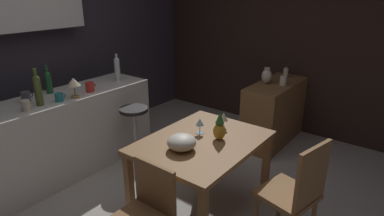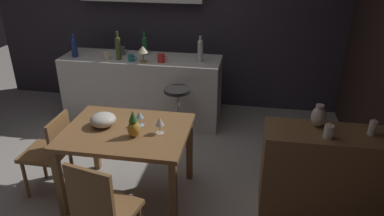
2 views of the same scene
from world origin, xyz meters
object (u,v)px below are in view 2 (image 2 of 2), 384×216
wine_bottle_clear (200,50)px  wine_bottle_olive (118,47)px  counter_lamp (143,50)px  cup_teal (131,58)px  pillar_candle_short (329,131)px  fruit_bowl (103,120)px  cup_red (161,58)px  wine_glass_right (140,115)px  pillar_candle_tall (373,128)px  dining_table (127,139)px  cup_cream (107,56)px  vase_ceramic_ivory (318,116)px  sideboard_cabinet (323,172)px  chair_near_window (51,151)px  wine_glass_left (160,122)px  cup_slate (122,51)px  wine_bottle_green (145,44)px  pineapple_centerpiece (133,126)px  bar_stool (178,114)px  wine_bottle_cobalt (74,46)px  chair_by_doorway (103,210)px

wine_bottle_clear → wine_bottle_olive: bearing=-175.4°
wine_bottle_clear → counter_lamp: 0.72m
cup_teal → counter_lamp: counter_lamp is taller
wine_bottle_olive → pillar_candle_short: 2.80m
fruit_bowl → cup_teal: cup_teal is taller
cup_red → wine_glass_right: bearing=-84.2°
pillar_candle_tall → counter_lamp: bearing=151.3°
dining_table → cup_cream: cup_cream is taller
vase_ceramic_ivory → sideboard_cabinet: bearing=-46.1°
chair_near_window → vase_ceramic_ivory: size_ratio=4.03×
chair_near_window → wine_bottle_clear: size_ratio=2.49×
fruit_bowl → wine_glass_left: bearing=-5.0°
wine_glass_left → cup_slate: cup_slate is taller
dining_table → pillar_candle_short: 1.77m
dining_table → wine_bottle_green: 1.86m
wine_bottle_green → pillar_candle_short: size_ratio=2.16×
wine_glass_left → cup_red: size_ratio=1.27×
sideboard_cabinet → cup_slate: 2.96m
chair_near_window → pineapple_centerpiece: 0.96m
cup_red → pillar_candle_short: (1.80, -1.48, -0.07)m
counter_lamp → vase_ceramic_ivory: size_ratio=1.03×
bar_stool → counter_lamp: size_ratio=3.34×
chair_near_window → cup_cream: bearing=89.6°
sideboard_cabinet → wine_glass_left: (-1.48, -0.12, 0.44)m
dining_table → counter_lamp: 1.52m
fruit_bowl → wine_bottle_cobalt: bearing=123.4°
sideboard_cabinet → cup_red: 2.36m
wine_glass_left → wine_bottle_olive: bearing=121.3°
cup_teal → counter_lamp: bearing=-8.2°
chair_by_doorway → pineapple_centerpiece: (0.03, 0.72, 0.33)m
pineapple_centerpiece → cup_teal: (-0.53, 1.57, 0.10)m
wine_glass_left → cup_red: 1.55m
wine_bottle_cobalt → cup_slate: size_ratio=2.54×
pillar_candle_tall → chair_near_window: bearing=-176.4°
dining_table → sideboard_cabinet: sideboard_cabinet is taller
fruit_bowl → pillar_candle_short: pillar_candle_short is taller
wine_glass_right → cup_red: cup_red is taller
cup_slate → pillar_candle_tall: size_ratio=0.78×
cup_cream → pillar_candle_short: 2.91m
wine_bottle_clear → pillar_candle_tall: bearing=-40.8°
sideboard_cabinet → chair_by_doorway: (-1.71, -0.93, 0.10)m
wine_bottle_cobalt → counter_lamp: wine_bottle_cobalt is taller
wine_bottle_olive → chair_near_window: bearing=-96.0°
bar_stool → chair_by_doorway: bearing=-94.5°
wine_bottle_olive → cup_red: 0.58m
pineapple_centerpiece → pillar_candle_tall: (2.02, 0.24, 0.04)m
wine_bottle_cobalt → pillar_candle_short: wine_bottle_cobalt is taller
wine_glass_left → wine_bottle_green: wine_bottle_green is taller
chair_by_doorway → wine_glass_left: size_ratio=5.95×
fruit_bowl → cup_teal: bearing=97.6°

